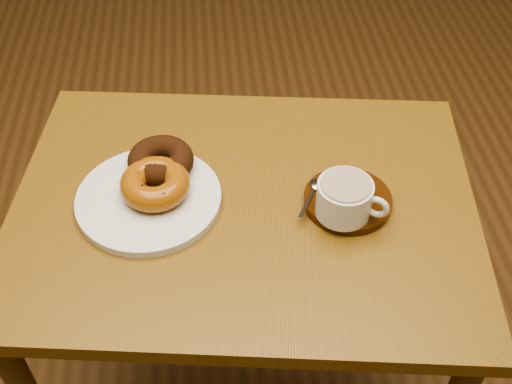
{
  "coord_description": "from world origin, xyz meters",
  "views": [
    {
      "loc": [
        -0.02,
        -0.61,
        1.46
      ],
      "look_at": [
        0.05,
        0.11,
        0.73
      ],
      "focal_mm": 45.0,
      "sensor_mm": 36.0,
      "label": 1
    }
  ],
  "objects": [
    {
      "name": "cafe_table",
      "position": [
        0.03,
        0.11,
        0.59
      ],
      "size": [
        0.82,
        0.66,
        0.71
      ],
      "rotation": [
        0.0,
        0.0,
        -0.13
      ],
      "color": "brown",
      "rests_on": "ground"
    },
    {
      "name": "teaspoon",
      "position": [
        0.14,
        0.11,
        0.72
      ],
      "size": [
        0.05,
        0.09,
        0.01
      ],
      "rotation": [
        0.0,
        0.0,
        -0.47
      ],
      "color": "silver",
      "rests_on": "saucer"
    },
    {
      "name": "coffee_cup",
      "position": [
        0.18,
        0.06,
        0.75
      ],
      "size": [
        0.11,
        0.09,
        0.06
      ],
      "rotation": [
        0.0,
        0.0,
        -0.5
      ],
      "color": "silver",
      "rests_on": "saucer"
    },
    {
      "name": "saucer",
      "position": [
        0.19,
        0.09,
        0.71
      ],
      "size": [
        0.17,
        0.17,
        0.02
      ],
      "primitive_type": "cylinder",
      "rotation": [
        0.0,
        0.0,
        0.2
      ],
      "color": "#331807",
      "rests_on": "cafe_table"
    },
    {
      "name": "donut_caramel",
      "position": [
        -0.11,
        0.12,
        0.74
      ],
      "size": [
        0.14,
        0.14,
        0.04
      ],
      "rotation": [
        0.0,
        0.0,
        -0.27
      ],
      "color": "#965210",
      "rests_on": "donut_plate"
    },
    {
      "name": "donut_cinnamon",
      "position": [
        -0.1,
        0.18,
        0.74
      ],
      "size": [
        0.15,
        0.15,
        0.04
      ],
      "primitive_type": "torus",
      "rotation": [
        0.0,
        0.0,
        -0.47
      ],
      "color": "black",
      "rests_on": "donut_plate"
    },
    {
      "name": "donut_plate",
      "position": [
        -0.13,
        0.12,
        0.71
      ],
      "size": [
        0.28,
        0.28,
        0.01
      ],
      "primitive_type": "cylinder",
      "rotation": [
        0.0,
        0.0,
        0.22
      ],
      "color": "silver",
      "rests_on": "cafe_table"
    }
  ]
}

